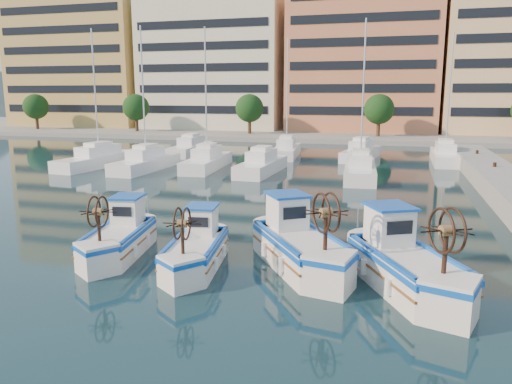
# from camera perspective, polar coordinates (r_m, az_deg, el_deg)

# --- Properties ---
(ground) EXTENTS (300.00, 300.00, 0.00)m
(ground) POSITION_cam_1_polar(r_m,az_deg,el_deg) (17.99, -5.43, -9.08)
(ground) COLOR #16313B
(ground) RESTS_ON ground
(waterfront) EXTENTS (180.00, 40.00, 25.60)m
(waterfront) POSITION_cam_1_polar(r_m,az_deg,el_deg) (81.00, 18.20, 14.07)
(waterfront) COLOR gray
(waterfront) RESTS_ON ground
(yacht_marina) EXTENTS (41.38, 22.08, 11.50)m
(yacht_marina) POSITION_cam_1_polar(r_m,az_deg,el_deg) (44.64, 4.10, 3.81)
(yacht_marina) COLOR white
(yacht_marina) RESTS_ON ground
(fishing_boat_a) EXTENTS (2.46, 4.49, 2.73)m
(fishing_boat_a) POSITION_cam_1_polar(r_m,az_deg,el_deg) (20.28, -15.32, -4.85)
(fishing_boat_a) COLOR white
(fishing_boat_a) RESTS_ON ground
(fishing_boat_b) EXTENTS (2.28, 4.31, 2.62)m
(fishing_boat_b) POSITION_cam_1_polar(r_m,az_deg,el_deg) (18.38, -6.83, -6.28)
(fishing_boat_b) COLOR white
(fishing_boat_b) RESTS_ON ground
(fishing_boat_c) EXTENTS (4.38, 5.18, 3.17)m
(fishing_boat_c) POSITION_cam_1_polar(r_m,az_deg,el_deg) (18.28, 4.91, -5.85)
(fishing_boat_c) COLOR white
(fishing_boat_c) RESTS_ON ground
(fishing_boat_d) EXTENTS (4.06, 5.26, 3.18)m
(fishing_boat_d) POSITION_cam_1_polar(r_m,az_deg,el_deg) (16.94, 16.61, -7.68)
(fishing_boat_d) COLOR white
(fishing_boat_d) RESTS_ON ground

